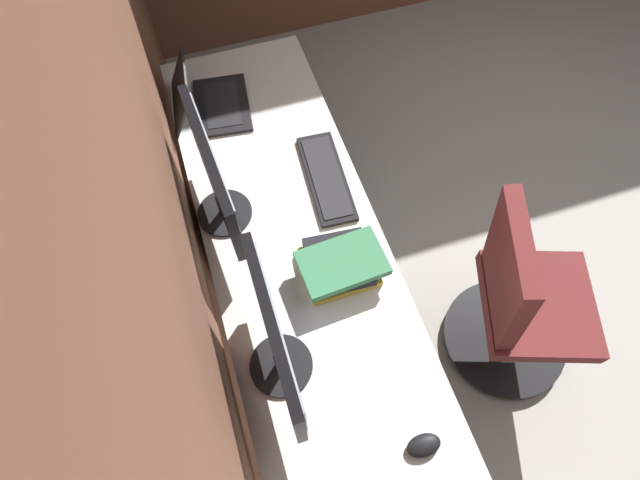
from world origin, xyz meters
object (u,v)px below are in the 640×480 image
(monitor_secondary, at_px, (215,177))
(mouse_spare, at_px, (424,445))
(keyboard_main, at_px, (326,178))
(office_chair, at_px, (519,304))
(monitor_primary, at_px, (276,342))
(drawer_pedestal, at_px, (277,238))
(laptop_left, at_px, (206,100))
(book_stack_near, at_px, (340,264))

(monitor_secondary, distance_m, mouse_spare, 1.06)
(keyboard_main, distance_m, office_chair, 0.91)
(monitor_primary, relative_size, mouse_spare, 4.84)
(drawer_pedestal, bearing_deg, laptop_left, 16.23)
(laptop_left, bearing_deg, monitor_secondary, 175.11)
(monitor_secondary, height_order, keyboard_main, monitor_secondary)
(mouse_spare, bearing_deg, monitor_secondary, 20.99)
(drawer_pedestal, xyz_separation_m, monitor_primary, (-0.66, 0.14, 0.63))
(monitor_secondary, bearing_deg, office_chair, -120.59)
(keyboard_main, relative_size, book_stack_near, 1.47)
(monitor_primary, distance_m, office_chair, 1.09)
(book_stack_near, bearing_deg, drawer_pedestal, 19.34)
(keyboard_main, distance_m, mouse_spare, 1.00)
(mouse_spare, height_order, book_stack_near, book_stack_near)
(office_chair, bearing_deg, keyboard_main, 43.74)
(drawer_pedestal, bearing_deg, monitor_primary, 168.00)
(drawer_pedestal, bearing_deg, mouse_spare, -169.57)
(keyboard_main, xyz_separation_m, office_chair, (-0.62, -0.59, -0.28))
(laptop_left, bearing_deg, mouse_spare, -167.70)
(monitor_primary, distance_m, laptop_left, 1.15)
(monitor_secondary, distance_m, office_chair, 1.26)
(monitor_primary, bearing_deg, mouse_spare, -137.46)
(drawer_pedestal, height_order, monitor_primary, monitor_primary)
(monitor_primary, height_order, office_chair, monitor_primary)
(mouse_spare, bearing_deg, laptop_left, 12.30)
(monitor_primary, distance_m, book_stack_near, 0.43)
(monitor_primary, height_order, monitor_secondary, monitor_primary)
(monitor_secondary, relative_size, book_stack_near, 1.83)
(drawer_pedestal, distance_m, mouse_spare, 1.11)
(book_stack_near, bearing_deg, mouse_spare, -175.72)
(monitor_secondary, bearing_deg, drawer_pedestal, -73.69)
(monitor_secondary, bearing_deg, book_stack_near, -137.13)
(monitor_secondary, relative_size, office_chair, 0.55)
(laptop_left, bearing_deg, keyboard_main, -144.13)
(laptop_left, relative_size, keyboard_main, 0.82)
(keyboard_main, distance_m, book_stack_near, 0.39)
(monitor_primary, bearing_deg, office_chair, -88.91)
(keyboard_main, bearing_deg, monitor_primary, 150.60)
(keyboard_main, bearing_deg, monitor_secondary, 94.54)
(drawer_pedestal, relative_size, book_stack_near, 2.38)
(monitor_primary, bearing_deg, book_stack_near, -47.46)
(monitor_primary, relative_size, keyboard_main, 1.17)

